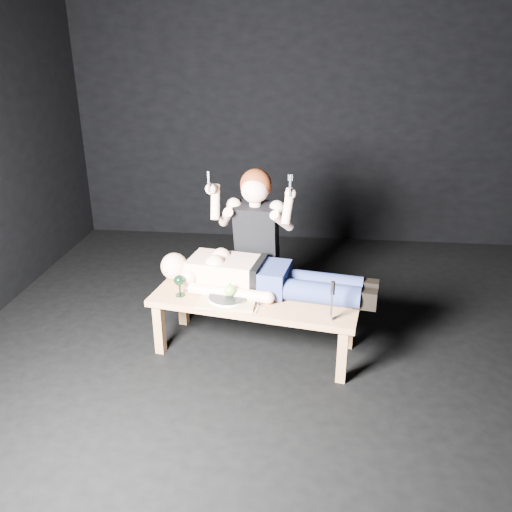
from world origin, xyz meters
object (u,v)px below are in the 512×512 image
(serving_tray, at_px, (228,300))
(carving_knife, at_px, (332,301))
(lying_man, at_px, (266,274))
(goblet, at_px, (180,286))
(table, at_px, (255,323))
(kneeling_woman, at_px, (258,244))

(serving_tray, relative_size, carving_knife, 1.41)
(lying_man, bearing_deg, goblet, -156.72)
(lying_man, bearing_deg, serving_tray, -130.53)
(table, bearing_deg, kneeling_woman, 102.76)
(carving_knife, bearing_deg, serving_tray, 175.17)
(kneeling_woman, height_order, carving_knife, kneeling_woman)
(lying_man, height_order, carving_knife, carving_knife)
(lying_man, xyz_separation_m, goblet, (-0.62, -0.15, -0.05))
(lying_man, xyz_separation_m, serving_tray, (-0.25, -0.21, -0.12))
(carving_knife, bearing_deg, kneeling_woman, 135.32)
(serving_tray, bearing_deg, table, 29.13)
(serving_tray, distance_m, carving_knife, 0.76)
(lying_man, xyz_separation_m, kneeling_woman, (-0.09, 0.39, 0.08))
(lying_man, xyz_separation_m, carving_knife, (0.48, -0.40, 0.01))
(kneeling_woman, distance_m, serving_tray, 0.66)
(table, distance_m, kneeling_woman, 0.67)
(kneeling_woman, relative_size, serving_tray, 3.34)
(serving_tray, bearing_deg, goblet, 170.41)
(table, height_order, kneeling_woman, kneeling_woman)
(lying_man, relative_size, carving_knife, 5.43)
(goblet, relative_size, carving_knife, 0.57)
(carving_knife, bearing_deg, table, 161.26)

